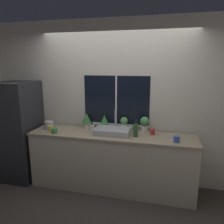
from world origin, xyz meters
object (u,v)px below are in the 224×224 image
Objects in this scene: potted_plant_center_left at (104,122)px; potted_plant_center_right at (124,123)px; refrigerator at (19,131)px; mug_green at (55,131)px; mug_red at (153,132)px; sink at (112,131)px; kettle at (49,125)px; mug_blue at (177,139)px; potted_plant_far_right at (145,124)px; bottle_tall at (136,130)px; soap_bottle at (92,128)px; mug_yellow at (50,129)px; potted_plant_far_left at (87,120)px.

potted_plant_center_left is 0.34m from potted_plant_center_right.
mug_green is (0.77, -0.17, 0.11)m from refrigerator.
mug_green and mug_red have the same top height.
kettle is at bearing 178.48° from sink.
potted_plant_center_right reaches higher than kettle.
potted_plant_center_left is 1.21m from mug_blue.
potted_plant_far_right is 0.96× the size of bottle_tall.
mug_green is (-0.90, -0.18, -0.00)m from sink.
mug_red is at bearing 3.10° from refrigerator.
refrigerator is 1.34m from soap_bottle.
mug_yellow is 0.62× the size of kettle.
mug_green is 1.85m from mug_blue.
sink is at bearing 0.48° from refrigerator.
mug_red is (1.51, 0.29, 0.00)m from mug_green.
potted_plant_center_left reaches higher than mug_green.
mug_green is (-1.04, -0.40, -0.08)m from potted_plant_center_right.
mug_red is (0.14, -0.11, -0.10)m from potted_plant_far_right.
mug_yellow is (-1.15, -0.33, -0.07)m from potted_plant_center_right.
soap_bottle is 1.30m from mug_blue.
mug_red is (1.62, 0.22, -0.00)m from mug_yellow.
sink is at bearing -123.06° from potted_plant_center_right.
refrigerator reaches higher than sink.
mug_blue is (2.62, -0.13, 0.11)m from refrigerator.
refrigerator is at bearing -168.67° from potted_plant_far_left.
potted_plant_center_right is at bearing 16.19° from mug_yellow.
refrigerator is at bearing -176.90° from mug_red.
potted_plant_center_left is at bearing 29.70° from mug_green.
potted_plant_far_right reaches higher than mug_green.
sink is 0.91m from mug_green.
potted_plant_center_right is 1.51× the size of kettle.
bottle_tall is (0.87, -0.26, -0.04)m from potted_plant_far_left.
mug_red is at bearing -38.67° from potted_plant_far_right.
potted_plant_center_right is (1.81, 0.23, 0.19)m from refrigerator.
potted_plant_center_right is at bearing 7.33° from refrigerator.
potted_plant_center_right is 0.34m from bottle_tall.
potted_plant_center_right is at bearing 166.87° from mug_red.
refrigerator is 2.17m from potted_plant_far_right.
mug_yellow is 1.63m from mug_red.
refrigerator is 6.61× the size of bottle_tall.
sink is 2.13× the size of bottle_tall.
bottle_tall reaches higher than potted_plant_far_right.
potted_plant_far_left is 2.98× the size of mug_blue.
mug_yellow is at bearing -146.25° from potted_plant_far_left.
potted_plant_far_right is 0.20m from mug_red.
potted_plant_center_left is 1.63× the size of kettle.
potted_plant_far_left reaches higher than potted_plant_center_right.
sink is 0.97m from mug_blue.
mug_blue is (0.48, -0.37, -0.10)m from potted_plant_far_right.
refrigerator reaches higher than mug_green.
sink is at bearing -169.83° from mug_red.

